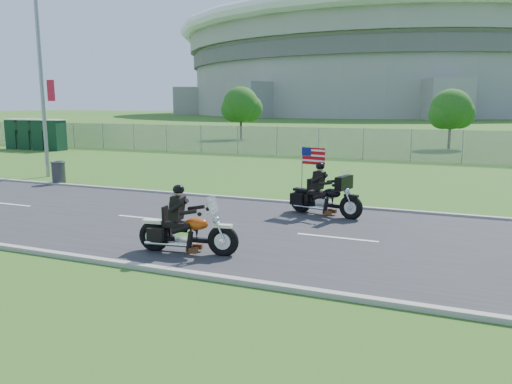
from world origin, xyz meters
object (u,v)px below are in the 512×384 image
at_px(motorcycle_lead, 186,232).
at_px(motorcycle_follow, 325,198).
at_px(porta_toilet_d, 16,134).
at_px(trash_can, 59,173).
at_px(streetlight, 44,60).
at_px(porta_toilet_a, 56,136).
at_px(porta_toilet_c, 29,135).
at_px(porta_toilet_b, 42,135).

height_order(motorcycle_lead, motorcycle_follow, motorcycle_follow).
xyz_separation_m(porta_toilet_d, trash_can, (16.52, -12.70, -0.65)).
distance_m(streetlight, porta_toilet_d, 18.40).
xyz_separation_m(porta_toilet_a, porta_toilet_c, (-2.80, 0.00, 0.00)).
height_order(porta_toilet_b, porta_toilet_c, same).
relative_size(streetlight, motorcycle_lead, 3.95).
distance_m(porta_toilet_a, trash_can, 17.70).
distance_m(porta_toilet_b, motorcycle_follow, 30.08).
bearing_deg(trash_can, motorcycle_follow, -7.75).
relative_size(porta_toilet_a, motorcycle_follow, 0.90).
xyz_separation_m(porta_toilet_c, motorcycle_lead, (25.76, -19.71, -0.61)).
bearing_deg(porta_toilet_d, streetlight, -37.17).
relative_size(porta_toilet_c, motorcycle_follow, 0.90).
xyz_separation_m(porta_toilet_d, motorcycle_lead, (27.16, -19.71, -0.61)).
bearing_deg(porta_toilet_d, motorcycle_follow, -26.29).
bearing_deg(streetlight, motorcycle_lead, -34.61).
relative_size(porta_toilet_b, motorcycle_lead, 0.91).
relative_size(porta_toilet_c, trash_can, 2.29).
distance_m(porta_toilet_a, porta_toilet_b, 1.40).
bearing_deg(porta_toilet_b, motorcycle_follow, -28.66).
height_order(streetlight, porta_toilet_c, streetlight).
bearing_deg(motorcycle_lead, porta_toilet_b, 132.41).
relative_size(streetlight, porta_toilet_a, 4.35).
height_order(streetlight, motorcycle_lead, streetlight).
distance_m(porta_toilet_a, motorcycle_follow, 28.86).
xyz_separation_m(streetlight, porta_toilet_b, (-11.42, 10.78, -4.49)).
bearing_deg(streetlight, porta_toilet_a, 132.91).
xyz_separation_m(porta_toilet_a, motorcycle_follow, (24.99, -14.42, -0.56)).
distance_m(streetlight, porta_toilet_c, 17.34).
relative_size(porta_toilet_b, trash_can, 2.29).
xyz_separation_m(streetlight, motorcycle_lead, (12.94, -8.93, -5.10)).
distance_m(porta_toilet_c, motorcycle_lead, 32.44).
bearing_deg(motorcycle_lead, porta_toilet_c, 133.97).
height_order(porta_toilet_c, motorcycle_lead, porta_toilet_c).
distance_m(porta_toilet_c, motorcycle_follow, 31.32).
height_order(porta_toilet_a, porta_toilet_b, same).
relative_size(porta_toilet_d, trash_can, 2.29).
bearing_deg(porta_toilet_d, porta_toilet_a, 0.00).
bearing_deg(porta_toilet_d, porta_toilet_c, 0.00).
height_order(streetlight, trash_can, streetlight).
height_order(porta_toilet_d, motorcycle_follow, porta_toilet_d).
height_order(motorcycle_follow, trash_can, motorcycle_follow).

